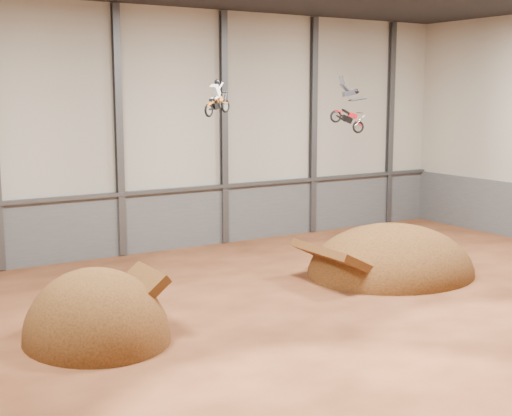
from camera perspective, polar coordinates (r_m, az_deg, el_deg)
The scene contains 12 objects.
floor at distance 30.35m, azimuth 5.76°, elevation -8.41°, with size 40.00×40.00×0.00m, color #522816.
back_wall at distance 41.87m, azimuth -6.73°, elevation 6.17°, with size 40.00×0.10×14.00m, color #BBB5A6.
lower_band_back at distance 42.38m, azimuth -6.54°, elevation -0.94°, with size 39.80×0.18×3.50m, color #595C62.
steel_rail at distance 41.97m, azimuth -6.50°, elevation 1.45°, with size 39.80×0.35×0.20m, color #47494F.
steel_column_2 at distance 40.39m, azimuth -10.92°, elevation 5.96°, with size 0.40×0.36×13.90m, color #47494F.
steel_column_3 at distance 43.22m, azimuth -2.59°, elevation 6.32°, with size 0.40×0.36×13.90m, color #47494F.
steel_column_4 at distance 46.82m, azimuth 4.59°, elevation 6.52°, with size 0.40×0.36×13.90m, color #47494F.
steel_column_5 at distance 51.05m, azimuth 10.68°, elevation 6.61°, with size 0.40×0.36×13.90m, color #47494F.
takeoff_ramp at distance 27.89m, azimuth -12.62°, elevation -10.20°, with size 5.39×6.22×5.39m, color #412410.
landing_ramp at distance 37.29m, azimuth 10.71°, elevation -5.19°, with size 8.89×7.86×5.13m, color #412410.
fmx_rider_a at distance 32.65m, azimuth -3.09°, elevation 8.97°, with size 1.90×0.72×1.72m, color orange, non-canonical shape.
fmx_rider_b at distance 35.11m, azimuth 7.14°, elevation 8.20°, with size 2.55×0.73×2.18m, color red, non-canonical shape.
Camera 1 is at (-17.71, -22.89, 9.15)m, focal length 50.00 mm.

